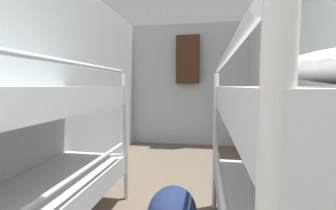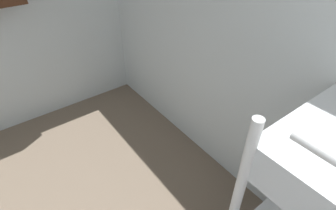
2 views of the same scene
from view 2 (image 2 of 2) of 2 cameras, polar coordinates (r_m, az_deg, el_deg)
The scene contains 0 objects.
Camera 2 is at (-0.19, 2.04, 1.83)m, focal length 28.00 mm.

